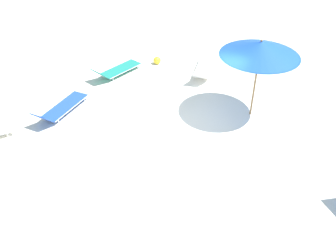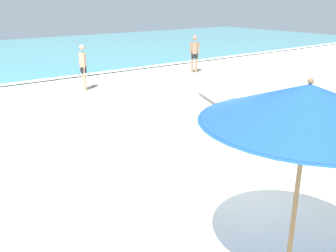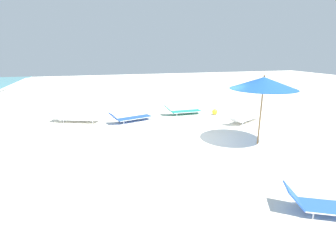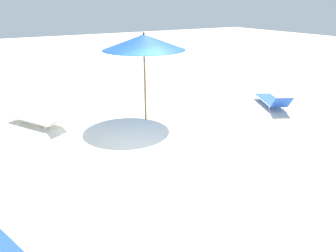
{
  "view_description": "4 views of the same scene",
  "coord_description": "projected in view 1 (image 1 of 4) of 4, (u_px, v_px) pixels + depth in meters",
  "views": [
    {
      "loc": [
        -6.14,
        7.32,
        6.99
      ],
      "look_at": [
        -0.5,
        1.28,
        0.97
      ],
      "focal_mm": 40.0,
      "sensor_mm": 36.0,
      "label": 1
    },
    {
      "loc": [
        -4.73,
        -4.31,
        3.44
      ],
      "look_at": [
        -0.27,
        1.67,
        0.88
      ],
      "focal_mm": 40.0,
      "sensor_mm": 36.0,
      "label": 2
    },
    {
      "loc": [
        -9.32,
        3.89,
        3.49
      ],
      "look_at": [
        -0.8,
        1.45,
        0.91
      ],
      "focal_mm": 28.0,
      "sensor_mm": 36.0,
      "label": 3
    },
    {
      "loc": [
        3.26,
        6.52,
        3.44
      ],
      "look_at": [
        -0.18,
        0.84,
        0.9
      ],
      "focal_mm": 35.0,
      "sensor_mm": 36.0,
      "label": 4
    }
  ],
  "objects": [
    {
      "name": "beach_ball",
      "position": [
        157.0,
        60.0,
        15.3
      ],
      "size": [
        0.31,
        0.31,
        0.31
      ],
      "color": "yellow",
      "rests_on": "ground_plane"
    },
    {
      "name": "sun_lounger_beside_umbrella",
      "position": [
        204.0,
        69.0,
        14.55
      ],
      "size": [
        1.56,
        2.18,
        0.56
      ],
      "rotation": [
        0.0,
        0.0,
        0.5
      ],
      "color": "white",
      "rests_on": "ground_plane"
    },
    {
      "name": "beach_umbrella",
      "position": [
        260.0,
        49.0,
        11.04
      ],
      "size": [
        2.42,
        2.42,
        2.63
      ],
      "color": "olive",
      "rests_on": "ground_plane"
    },
    {
      "name": "ground_plane",
      "position": [
        184.0,
        129.0,
        11.87
      ],
      "size": [
        60.0,
        60.0,
        0.16
      ],
      "color": "silver"
    },
    {
      "name": "sun_lounger_near_water_right",
      "position": [
        61.0,
        108.0,
        12.32
      ],
      "size": [
        1.25,
        2.29,
        0.58
      ],
      "rotation": [
        0.0,
        0.0,
        0.31
      ],
      "color": "blue",
      "rests_on": "ground_plane"
    },
    {
      "name": "sun_lounger_under_umbrella",
      "position": [
        117.0,
        70.0,
        14.5
      ],
      "size": [
        0.68,
        2.12,
        0.56
      ],
      "rotation": [
        0.0,
        0.0,
        0.03
      ],
      "color": "#1E8475",
      "rests_on": "ground_plane"
    }
  ]
}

